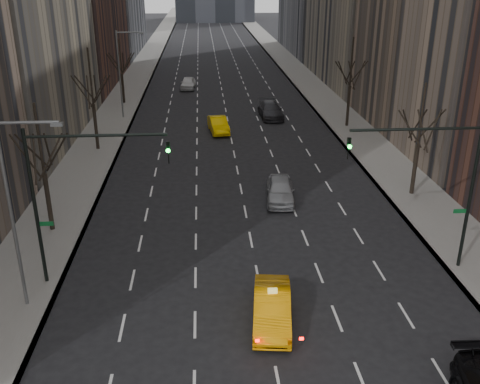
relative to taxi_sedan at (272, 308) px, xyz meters
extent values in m
cube|color=slate|center=(-12.48, 62.06, -0.70)|extent=(4.50, 320.00, 0.15)
cube|color=slate|center=(12.02, 62.06, -0.70)|extent=(4.50, 320.00, 0.15)
cylinder|color=black|center=(-12.23, 10.06, 1.16)|extent=(0.28, 0.28, 3.57)
cylinder|color=black|center=(-12.23, 10.06, 5.07)|extent=(0.16, 0.16, 4.25)
cylinder|color=black|center=(-12.08, 10.91, 4.18)|extent=(0.42, 1.80, 2.52)
cylinder|color=black|center=(-11.42, 10.35, 4.18)|extent=(1.74, 0.72, 2.52)
cylinder|color=black|center=(-11.57, 9.51, 4.18)|extent=(1.46, 1.25, 2.52)
cylinder|color=black|center=(-12.38, 9.21, 4.18)|extent=(0.42, 1.80, 2.52)
cylinder|color=black|center=(-13.04, 9.76, 4.18)|extent=(1.74, 0.72, 2.52)
cylinder|color=black|center=(-12.89, 10.61, 4.18)|extent=(1.46, 1.25, 2.52)
cylinder|color=black|center=(-12.23, 26.06, 1.37)|extent=(0.28, 0.28, 3.99)
cylinder|color=black|center=(-12.23, 26.06, 5.74)|extent=(0.16, 0.16, 4.75)
cylinder|color=black|center=(-12.08, 26.91, 4.60)|extent=(0.42, 1.80, 2.52)
cylinder|color=black|center=(-11.42, 26.35, 4.60)|extent=(1.74, 0.72, 2.52)
cylinder|color=black|center=(-11.57, 25.51, 4.60)|extent=(1.46, 1.25, 2.52)
cylinder|color=black|center=(-12.38, 25.21, 4.60)|extent=(0.42, 1.80, 2.52)
cylinder|color=black|center=(-13.04, 25.76, 4.60)|extent=(1.74, 0.72, 2.52)
cylinder|color=black|center=(-12.89, 26.61, 4.60)|extent=(1.46, 1.25, 2.52)
cylinder|color=black|center=(-12.23, 44.06, 1.06)|extent=(0.28, 0.28, 3.36)
cylinder|color=black|center=(-12.23, 44.06, 4.74)|extent=(0.16, 0.16, 4.00)
cylinder|color=black|center=(-12.08, 44.91, 3.97)|extent=(0.42, 1.80, 2.52)
cylinder|color=black|center=(-11.42, 44.35, 3.97)|extent=(1.74, 0.72, 2.52)
cylinder|color=black|center=(-11.57, 43.51, 3.97)|extent=(1.46, 1.25, 2.52)
cylinder|color=black|center=(-12.38, 43.21, 3.97)|extent=(0.42, 1.80, 2.52)
cylinder|color=black|center=(-13.04, 43.76, 3.97)|extent=(1.74, 0.72, 2.52)
cylinder|color=black|center=(-12.89, 44.61, 3.97)|extent=(1.46, 1.25, 2.52)
cylinder|color=black|center=(11.77, 14.06, 1.16)|extent=(0.28, 0.28, 3.57)
cylinder|color=black|center=(11.77, 14.06, 5.07)|extent=(0.16, 0.16, 4.25)
cylinder|color=black|center=(11.92, 14.91, 4.18)|extent=(0.42, 1.80, 2.52)
cylinder|color=black|center=(12.58, 14.35, 4.18)|extent=(1.74, 0.72, 2.52)
cylinder|color=black|center=(12.43, 13.51, 4.18)|extent=(1.46, 1.25, 2.52)
cylinder|color=black|center=(11.62, 13.21, 4.18)|extent=(0.42, 1.80, 2.52)
cylinder|color=black|center=(10.96, 13.76, 4.18)|extent=(1.74, 0.72, 2.52)
cylinder|color=black|center=(11.11, 14.61, 4.18)|extent=(1.46, 1.25, 2.52)
cylinder|color=black|center=(11.77, 32.06, 1.37)|extent=(0.28, 0.28, 3.99)
cylinder|color=black|center=(11.77, 32.06, 5.74)|extent=(0.16, 0.16, 4.75)
cylinder|color=black|center=(11.92, 32.91, 4.60)|extent=(0.42, 1.80, 2.52)
cylinder|color=black|center=(12.58, 32.35, 4.60)|extent=(1.74, 0.72, 2.52)
cylinder|color=black|center=(12.43, 31.51, 4.60)|extent=(1.46, 1.25, 2.52)
cylinder|color=black|center=(11.62, 31.21, 4.60)|extent=(0.42, 1.80, 2.52)
cylinder|color=black|center=(10.96, 31.76, 4.60)|extent=(1.74, 0.72, 2.52)
cylinder|color=black|center=(11.11, 32.61, 4.60)|extent=(1.46, 1.25, 2.52)
cylinder|color=black|center=(-11.03, 4.06, 3.38)|extent=(0.18, 0.18, 8.00)
cylinder|color=black|center=(-7.78, 4.06, 6.98)|extent=(6.50, 0.14, 0.14)
imported|color=black|center=(-4.53, 4.06, 6.08)|extent=(0.18, 0.22, 1.10)
sphere|color=#0CFF33|center=(-4.53, 3.88, 6.23)|extent=(0.20, 0.20, 0.20)
cube|color=#0C5926|center=(-10.63, 4.06, 2.58)|extent=(0.70, 0.04, 0.22)
cylinder|color=black|center=(10.57, 4.06, 3.38)|extent=(0.18, 0.18, 8.00)
cylinder|color=black|center=(7.32, 4.06, 6.98)|extent=(6.50, 0.14, 0.14)
imported|color=black|center=(4.07, 4.06, 6.08)|extent=(0.18, 0.22, 1.10)
sphere|color=#0CFF33|center=(4.07, 3.88, 6.23)|extent=(0.20, 0.20, 0.20)
cube|color=#0C5926|center=(10.17, 4.06, 2.58)|extent=(0.70, 0.04, 0.22)
cylinder|color=slate|center=(-11.43, 2.06, 3.88)|extent=(0.16, 0.16, 9.00)
cylinder|color=slate|center=(-10.13, 2.06, 8.18)|extent=(2.60, 0.14, 0.14)
cube|color=slate|center=(-8.93, 2.06, 8.08)|extent=(0.50, 0.22, 0.15)
cylinder|color=slate|center=(-11.43, 37.06, 3.88)|extent=(0.16, 0.16, 9.00)
cylinder|color=slate|center=(-10.13, 37.06, 8.18)|extent=(2.60, 0.14, 0.14)
cube|color=slate|center=(-8.93, 37.06, 8.08)|extent=(0.50, 0.22, 0.15)
imported|color=#FFA005|center=(0.00, 0.00, 0.00)|extent=(2.18, 4.85, 1.54)
imported|color=#94969C|center=(2.31, 13.72, 0.03)|extent=(2.37, 4.86, 1.60)
imported|color=#FEC805|center=(-1.37, 30.98, -0.01)|extent=(2.19, 4.80, 1.53)
imported|color=#2C2C31|center=(4.47, 36.32, 0.04)|extent=(2.49, 5.70, 1.63)
imported|color=silver|center=(-4.72, 52.23, 0.01)|extent=(2.13, 4.68, 1.56)
camera|label=1|loc=(-2.87, -19.98, 13.98)|focal=40.00mm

